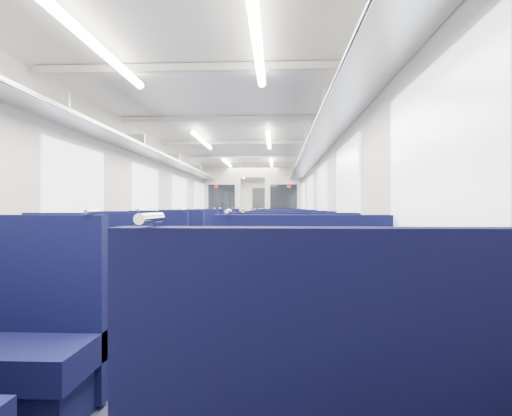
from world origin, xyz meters
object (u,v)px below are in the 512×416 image
seat_3 (304,354)px  seat_5 (294,303)px  seat_17 (283,240)px  seat_2 (4,353)px  seat_9 (288,267)px  seat_14 (208,244)px  seat_16 (216,240)px  seat_4 (96,304)px  seat_12 (199,249)px  seat_11 (286,256)px  seat_10 (187,255)px  seat_6 (139,281)px  seat_13 (284,249)px  seat_18 (222,236)px  seat_8 (170,264)px  seat_15 (283,244)px  bulkhead (253,205)px  seat_19 (282,237)px  end_door (261,211)px  seat_7 (290,281)px

seat_3 → seat_5: same height
seat_3 → seat_17: (0.00, 7.95, 0.00)m
seat_2 → seat_9: same height
seat_14 → seat_16: same height
seat_4 → seat_2: bearing=-90.0°
seat_4 → seat_14: (0.00, 5.71, 0.00)m
seat_12 → seat_5: bearing=-69.8°
seat_5 → seat_11: same height
seat_10 → seat_11: same height
seat_17 → seat_6: bearing=-106.1°
seat_13 → seat_18: same height
seat_5 → seat_11: (0.00, 3.43, 0.00)m
seat_12 → seat_8: bearing=-90.0°
seat_15 → seat_12: bearing=-143.1°
seat_10 → seat_13: 1.94m
seat_5 → seat_13: size_ratio=1.00×
bulkhead → seat_17: bulkhead is taller
seat_9 → seat_2: bearing=-115.6°
seat_18 → seat_19: (1.66, 0.01, 0.00)m
bulkhead → seat_6: bulkhead is taller
seat_3 → seat_16: (-1.66, 7.99, 0.00)m
seat_9 → bulkhead: bearing=97.7°
seat_3 → seat_11: size_ratio=1.00×
seat_3 → seat_12: bearing=106.2°
seat_8 → seat_13: bearing=52.8°
seat_17 → seat_5: bearing=-90.0°
seat_2 → seat_14: size_ratio=1.00×
seat_18 → seat_2: bearing=-90.0°
seat_19 → seat_5: bearing=-90.0°
seat_18 → seat_19: same height
seat_8 → bulkhead: bearing=82.1°
bulkhead → seat_17: size_ratio=2.44×
seat_2 → seat_13: size_ratio=1.00×
end_door → seat_15: bearing=-84.8°
bulkhead → seat_5: bearing=-84.3°
seat_17 → seat_15: bearing=-90.0°
seat_19 → bulkhead: bearing=160.1°
seat_6 → seat_11: size_ratio=1.00×
bulkhead → seat_8: bearing=-97.9°
seat_4 → seat_12: same height
seat_8 → seat_10: bearing=90.0°
bulkhead → seat_9: (0.83, -6.12, -0.88)m
seat_7 → seat_15: size_ratio=1.00×
seat_9 → seat_5: bearing=-90.0°
seat_16 → seat_15: bearing=-31.8°
seat_2 → seat_15: same height
seat_5 → seat_16: bearing=103.7°
seat_18 → seat_19: bearing=0.3°
seat_6 → seat_11: bearing=55.7°
seat_15 → seat_5: bearing=-90.0°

